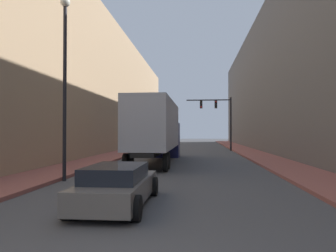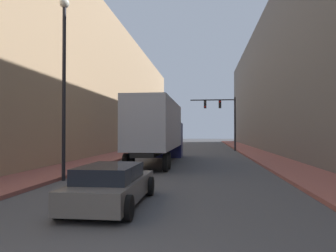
{
  "view_description": "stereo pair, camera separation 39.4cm",
  "coord_description": "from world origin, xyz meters",
  "px_view_note": "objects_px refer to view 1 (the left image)",
  "views": [
    {
      "loc": [
        1.06,
        -2.82,
        2.18
      ],
      "look_at": [
        -0.54,
        14.7,
        2.49
      ],
      "focal_mm": 35.0,
      "sensor_mm": 36.0,
      "label": 1
    },
    {
      "loc": [
        1.46,
        -2.78,
        2.18
      ],
      "look_at": [
        -0.54,
        14.7,
        2.49
      ],
      "focal_mm": 35.0,
      "sensor_mm": 36.0,
      "label": 2
    }
  ],
  "objects_px": {
    "street_lamp": "(65,66)",
    "traffic_signal_gantry": "(220,114)",
    "semi_truck": "(157,129)",
    "sedan_car": "(117,186)"
  },
  "relations": [
    {
      "from": "street_lamp",
      "to": "traffic_signal_gantry",
      "type": "bearing_deg",
      "value": 70.51
    },
    {
      "from": "traffic_signal_gantry",
      "to": "street_lamp",
      "type": "xyz_separation_m",
      "value": [
        -8.48,
        -23.96,
        0.91
      ]
    },
    {
      "from": "semi_truck",
      "to": "traffic_signal_gantry",
      "type": "relative_size",
      "value": 2.08
    },
    {
      "from": "semi_truck",
      "to": "traffic_signal_gantry",
      "type": "xyz_separation_m",
      "value": [
        5.44,
        15.17,
        1.84
      ]
    },
    {
      "from": "sedan_car",
      "to": "traffic_signal_gantry",
      "type": "relative_size",
      "value": 0.73
    },
    {
      "from": "sedan_car",
      "to": "traffic_signal_gantry",
      "type": "bearing_deg",
      "value": 80.14
    },
    {
      "from": "semi_truck",
      "to": "traffic_signal_gantry",
      "type": "height_order",
      "value": "traffic_signal_gantry"
    },
    {
      "from": "sedan_car",
      "to": "traffic_signal_gantry",
      "type": "distance_m",
      "value": 29.15
    },
    {
      "from": "semi_truck",
      "to": "sedan_car",
      "type": "distance_m",
      "value": 13.45
    },
    {
      "from": "street_lamp",
      "to": "semi_truck",
      "type": "bearing_deg",
      "value": 70.91
    }
  ]
}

